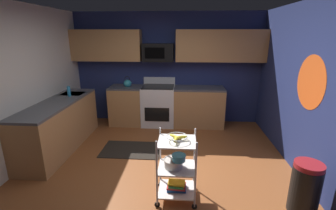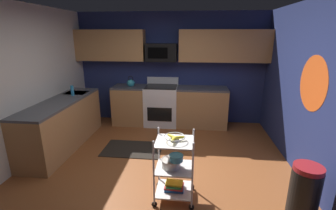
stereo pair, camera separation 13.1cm
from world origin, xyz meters
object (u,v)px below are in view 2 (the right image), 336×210
object	(u,v)px
mixing_bowl_large	(171,163)
rolling_cart	(174,168)
book_stack	(174,186)
kettle	(131,83)
fruit_bowl	(175,138)
dish_soap_bottle	(72,90)
mixing_bowl_small	(176,158)
microwave	(162,52)
oven_range	(161,105)
trash_can	(304,191)

from	to	relation	value
mixing_bowl_large	rolling_cart	bearing A→B (deg)	-0.00
book_stack	kettle	world-z (taller)	kettle
fruit_bowl	dish_soap_bottle	bearing A→B (deg)	142.11
fruit_bowl	mixing_bowl_small	xyz separation A→B (m)	(0.03, -0.04, -0.26)
rolling_cart	kettle	distance (m)	3.02
microwave	mixing_bowl_small	xyz separation A→B (m)	(0.56, -2.83, -1.08)
microwave	mixing_bowl_small	size ratio (longest dim) A/B	3.85
mixing_bowl_small	dish_soap_bottle	distance (m)	2.86
fruit_bowl	rolling_cart	bearing A→B (deg)	-80.54
microwave	dish_soap_bottle	bearing A→B (deg)	-146.85
mixing_bowl_large	mixing_bowl_small	bearing A→B (deg)	-27.91
mixing_bowl_large	dish_soap_bottle	world-z (taller)	dish_soap_bottle
oven_range	mixing_bowl_large	size ratio (longest dim) A/B	4.37
book_stack	oven_range	bearing A→B (deg)	101.24
mixing_bowl_large	book_stack	size ratio (longest dim) A/B	0.98
microwave	trash_can	size ratio (longest dim) A/B	1.06
fruit_bowl	oven_range	bearing A→B (deg)	101.24
book_stack	dish_soap_bottle	world-z (taller)	dish_soap_bottle
mixing_bowl_small	dish_soap_bottle	world-z (taller)	dish_soap_bottle
rolling_cart	dish_soap_bottle	xyz separation A→B (m)	(-2.20, 1.71, 0.57)
mixing_bowl_large	mixing_bowl_small	world-z (taller)	mixing_bowl_small
mixing_bowl_small	book_stack	xyz separation A→B (m)	(-0.03, 0.04, -0.44)
mixing_bowl_small	dish_soap_bottle	bearing A→B (deg)	141.85
mixing_bowl_small	oven_range	bearing A→B (deg)	101.62
dish_soap_bottle	kettle	bearing A→B (deg)	46.10
dish_soap_bottle	oven_range	bearing A→B (deg)	30.54
oven_range	kettle	world-z (taller)	kettle
oven_range	book_stack	size ratio (longest dim) A/B	4.30
rolling_cart	trash_can	distance (m)	1.57
oven_range	microwave	size ratio (longest dim) A/B	1.57
fruit_bowl	kettle	size ratio (longest dim) A/B	1.03
mixing_bowl_small	book_stack	distance (m)	0.44
fruit_bowl	mixing_bowl_small	size ratio (longest dim) A/B	1.49
mixing_bowl_large	book_stack	xyz separation A→B (m)	(0.04, 0.00, -0.34)
microwave	book_stack	bearing A→B (deg)	-79.16
fruit_bowl	mixing_bowl_large	size ratio (longest dim) A/B	1.08
oven_range	kettle	distance (m)	0.89
microwave	rolling_cart	bearing A→B (deg)	-79.16
fruit_bowl	dish_soap_bottle	distance (m)	2.79
mixing_bowl_small	trash_can	xyz separation A→B (m)	(1.53, -0.11, -0.29)
kettle	dish_soap_bottle	size ratio (longest dim) A/B	1.32
mixing_bowl_small	kettle	world-z (taller)	kettle
mixing_bowl_large	kettle	bearing A→B (deg)	114.32
mixing_bowl_large	kettle	distance (m)	2.99
mixing_bowl_large	dish_soap_bottle	xyz separation A→B (m)	(-2.16, 1.71, 0.50)
mixing_bowl_large	trash_can	bearing A→B (deg)	-5.10
mixing_bowl_large	book_stack	bearing A→B (deg)	0.00
book_stack	mixing_bowl_small	bearing A→B (deg)	-54.45
rolling_cart	microwave	bearing A→B (deg)	100.84
book_stack	mixing_bowl_large	bearing A→B (deg)	180.00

